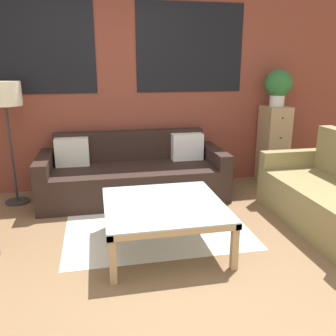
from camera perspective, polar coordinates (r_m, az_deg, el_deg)
ground_plane at (r=2.78m, az=-3.59°, el=-18.79°), size 16.00×16.00×0.00m
wall_back_brick at (r=4.71m, az=-8.21°, el=13.82°), size 8.40×0.09×2.80m
rug at (r=3.85m, az=-2.36°, el=-8.21°), size 1.81×1.71×0.00m
couch_dark at (r=4.43m, az=-5.58°, el=-1.14°), size 2.23×0.88×0.78m
settee_vintage at (r=3.97m, az=25.26°, el=-4.25°), size 0.80×1.61×0.92m
coffee_table at (r=3.16m, az=-0.68°, el=-6.57°), size 1.04×1.04×0.42m
floor_lamp at (r=4.41m, az=-24.70°, el=9.91°), size 0.37×0.37×1.42m
drawer_cabinet at (r=5.15m, az=16.51°, el=3.62°), size 0.32×0.40×1.06m
potted_plant at (r=5.04m, az=17.26°, el=12.56°), size 0.36×0.36×0.48m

